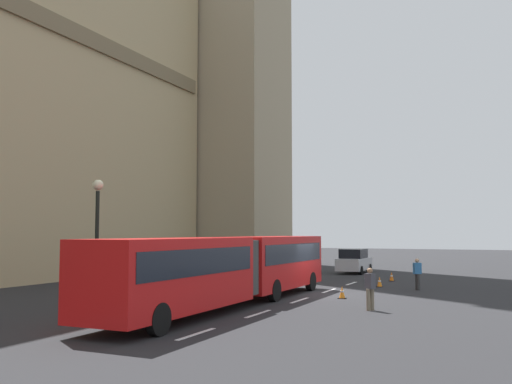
# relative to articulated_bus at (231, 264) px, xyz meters

# --- Properties ---
(ground_plane) EXTENTS (160.00, 160.00, 0.00)m
(ground_plane) POSITION_rel_articulated_bus_xyz_m (5.93, -1.99, -1.75)
(ground_plane) COLOR #262628
(lane_centre_marking) EXTENTS (25.20, 0.16, 0.01)m
(lane_centre_marking) POSITION_rel_articulated_bus_xyz_m (5.29, -1.99, -1.74)
(lane_centre_marking) COLOR silver
(lane_centre_marking) RESTS_ON ground_plane
(articulated_bus) EXTENTS (17.19, 2.54, 2.90)m
(articulated_bus) POSITION_rel_articulated_bus_xyz_m (0.00, 0.00, 0.00)
(articulated_bus) COLOR red
(articulated_bus) RESTS_ON ground_plane
(sedan_lead) EXTENTS (4.40, 1.86, 1.85)m
(sedan_lead) POSITION_rel_articulated_bus_xyz_m (20.71, 0.01, -0.83)
(sedan_lead) COLOR #B7B7BC
(sedan_lead) RESTS_ON ground_plane
(traffic_cone_west) EXTENTS (0.36, 0.36, 0.58)m
(traffic_cone_west) POSITION_rel_articulated_bus_xyz_m (4.49, -3.57, -1.46)
(traffic_cone_west) COLOR black
(traffic_cone_west) RESTS_ON ground_plane
(traffic_cone_middle) EXTENTS (0.36, 0.36, 0.58)m
(traffic_cone_middle) POSITION_rel_articulated_bus_xyz_m (10.81, -4.00, -1.46)
(traffic_cone_middle) COLOR black
(traffic_cone_middle) RESTS_ON ground_plane
(traffic_cone_east) EXTENTS (0.36, 0.36, 0.58)m
(traffic_cone_east) POSITION_rel_articulated_bus_xyz_m (14.94, -3.90, -1.46)
(traffic_cone_east) COLOR black
(traffic_cone_east) RESTS_ON ground_plane
(street_lamp) EXTENTS (0.44, 0.44, 5.27)m
(street_lamp) POSITION_rel_articulated_bus_xyz_m (-3.22, 4.51, 1.31)
(street_lamp) COLOR black
(street_lamp) RESTS_ON ground_plane
(pedestrian_near_cones) EXTENTS (0.43, 0.46, 1.69)m
(pedestrian_near_cones) POSITION_rel_articulated_bus_xyz_m (1.08, -5.68, -0.83)
(pedestrian_near_cones) COLOR #726651
(pedestrian_near_cones) RESTS_ON ground_plane
(pedestrian_by_kerb) EXTENTS (0.42, 0.47, 1.69)m
(pedestrian_by_kerb) POSITION_rel_articulated_bus_xyz_m (10.00, -6.22, -0.83)
(pedestrian_by_kerb) COLOR #333333
(pedestrian_by_kerb) RESTS_ON ground_plane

